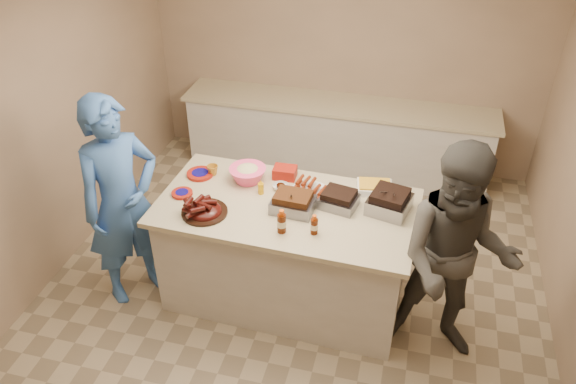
% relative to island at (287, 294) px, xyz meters
% --- Properties ---
extents(room, '(4.50, 5.00, 2.70)m').
position_rel_island_xyz_m(room, '(0.05, 0.01, 0.00)').
color(room, tan).
rests_on(room, ground).
extents(back_counter, '(3.60, 0.64, 0.90)m').
position_rel_island_xyz_m(back_counter, '(0.05, 2.21, 0.45)').
color(back_counter, beige).
rests_on(back_counter, ground).
extents(island, '(2.15, 1.19, 1.00)m').
position_rel_island_xyz_m(island, '(0.00, 0.00, 0.00)').
color(island, beige).
rests_on(island, ground).
extents(rib_platter, '(0.41, 0.41, 0.15)m').
position_rel_island_xyz_m(rib_platter, '(-0.61, -0.26, 1.00)').
color(rib_platter, '#430E0A').
rests_on(rib_platter, island).
extents(pulled_pork_tray, '(0.35, 0.27, 0.10)m').
position_rel_island_xyz_m(pulled_pork_tray, '(0.07, -0.05, 1.00)').
color(pulled_pork_tray, '#47230F').
rests_on(pulled_pork_tray, island).
extents(brisket_tray, '(0.33, 0.30, 0.09)m').
position_rel_island_xyz_m(brisket_tray, '(0.41, 0.10, 1.00)').
color(brisket_tray, black).
rests_on(brisket_tray, island).
extents(roasting_pan, '(0.38, 0.38, 0.13)m').
position_rel_island_xyz_m(roasting_pan, '(0.81, 0.13, 1.00)').
color(roasting_pan, gray).
rests_on(roasting_pan, island).
extents(coleslaw_bowl, '(0.33, 0.33, 0.22)m').
position_rel_island_xyz_m(coleslaw_bowl, '(-0.42, 0.27, 1.00)').
color(coleslaw_bowl, '#FF4982').
rests_on(coleslaw_bowl, island).
extents(sausage_plate, '(0.38, 0.38, 0.06)m').
position_rel_island_xyz_m(sausage_plate, '(0.14, 0.22, 1.00)').
color(sausage_plate, silver).
rests_on(sausage_plate, island).
extents(mac_cheese_dish, '(0.32, 0.26, 0.08)m').
position_rel_island_xyz_m(mac_cheese_dish, '(0.67, 0.39, 1.00)').
color(mac_cheese_dish, gold).
rests_on(mac_cheese_dish, island).
extents(bbq_bottle_a, '(0.07, 0.07, 0.20)m').
position_rel_island_xyz_m(bbq_bottle_a, '(0.05, -0.34, 1.00)').
color(bbq_bottle_a, '#451502').
rests_on(bbq_bottle_a, island).
extents(bbq_bottle_b, '(0.06, 0.06, 0.17)m').
position_rel_island_xyz_m(bbq_bottle_b, '(0.29, -0.30, 1.00)').
color(bbq_bottle_b, '#451502').
rests_on(bbq_bottle_b, island).
extents(mustard_bottle, '(0.05, 0.05, 0.13)m').
position_rel_island_xyz_m(mustard_bottle, '(-0.25, 0.11, 1.00)').
color(mustard_bottle, '#E1A006').
rests_on(mustard_bottle, island).
extents(sauce_bowl, '(0.14, 0.05, 0.14)m').
position_rel_island_xyz_m(sauce_bowl, '(-0.11, 0.22, 1.00)').
color(sauce_bowl, silver).
rests_on(sauce_bowl, island).
extents(plate_stack_large, '(0.24, 0.24, 0.03)m').
position_rel_island_xyz_m(plate_stack_large, '(-0.85, 0.26, 1.00)').
color(plate_stack_large, maroon).
rests_on(plate_stack_large, island).
extents(plate_stack_small, '(0.18, 0.18, 0.02)m').
position_rel_island_xyz_m(plate_stack_small, '(-0.89, -0.06, 1.00)').
color(plate_stack_small, maroon).
rests_on(plate_stack_small, island).
extents(plastic_cup, '(0.10, 0.10, 0.10)m').
position_rel_island_xyz_m(plastic_cup, '(-0.75, 0.29, 1.00)').
color(plastic_cup, '#A8731E').
rests_on(plastic_cup, island).
extents(basket_stack, '(0.20, 0.16, 0.10)m').
position_rel_island_xyz_m(basket_stack, '(-0.12, 0.41, 1.00)').
color(basket_stack, maroon).
rests_on(basket_stack, island).
extents(guest_blue, '(1.97, 1.70, 0.46)m').
position_rel_island_xyz_m(guest_blue, '(-1.35, -0.25, 0.00)').
color(guest_blue, '#3967B3').
rests_on(guest_blue, ground).
extents(guest_gray, '(0.92, 1.88, 0.71)m').
position_rel_island_xyz_m(guest_gray, '(1.35, -0.26, 0.00)').
color(guest_gray, '#46443E').
rests_on(guest_gray, ground).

